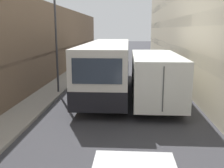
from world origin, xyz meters
name	(u,v)px	position (x,y,z in m)	size (l,w,h in m)	color
ground_plane	(118,106)	(0.00, 15.00, 0.00)	(150.00, 150.00, 0.00)	#38383D
sidewalk_left	(36,103)	(-4.31, 15.00, 0.07)	(1.63, 60.00, 0.14)	#9E998E
bus	(108,66)	(-0.77, 18.42, 1.63)	(2.56, 11.90, 3.07)	silver
box_truck	(153,73)	(1.92, 16.61, 1.47)	(2.34, 8.60, 2.61)	silver
panel_van	(109,57)	(-1.49, 28.63, 1.07)	(1.96, 4.48, 1.91)	silver
street_lamp	(55,4)	(-3.75, 17.38, 5.31)	(0.36, 0.80, 7.58)	#38383D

